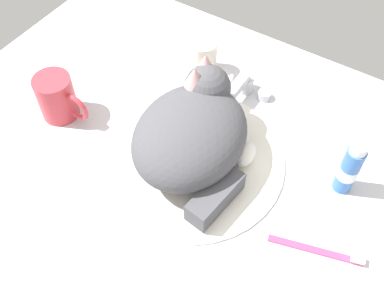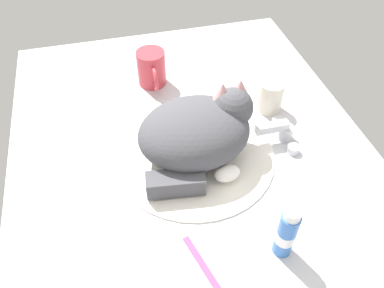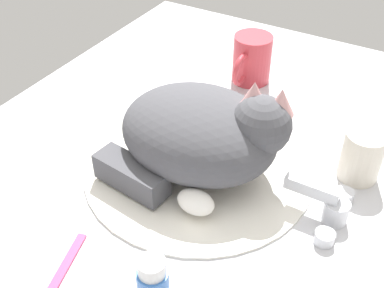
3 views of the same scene
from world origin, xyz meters
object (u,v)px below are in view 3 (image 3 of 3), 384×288
(coffee_mug, at_px, (251,59))
(rinse_cup, at_px, (362,156))
(cat, at_px, (204,133))
(faucet, at_px, (328,206))
(toothbrush, at_px, (52,287))

(coffee_mug, xyz_separation_m, rinse_cup, (0.18, 0.27, -0.01))
(cat, xyz_separation_m, coffee_mug, (-0.29, -0.05, -0.03))
(faucet, bearing_deg, coffee_mug, -138.74)
(faucet, distance_m, coffee_mug, 0.39)
(faucet, relative_size, rinse_cup, 1.47)
(coffee_mug, xyz_separation_m, toothbrush, (0.58, -0.00, -0.04))
(cat, bearing_deg, faucet, 90.25)
(faucet, height_order, coffee_mug, coffee_mug)
(coffee_mug, relative_size, toothbrush, 0.77)
(cat, relative_size, toothbrush, 1.69)
(faucet, bearing_deg, toothbrush, -41.64)
(cat, bearing_deg, coffee_mug, -169.59)
(cat, bearing_deg, rinse_cup, 117.32)
(cat, height_order, toothbrush, cat)
(rinse_cup, bearing_deg, toothbrush, -34.17)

